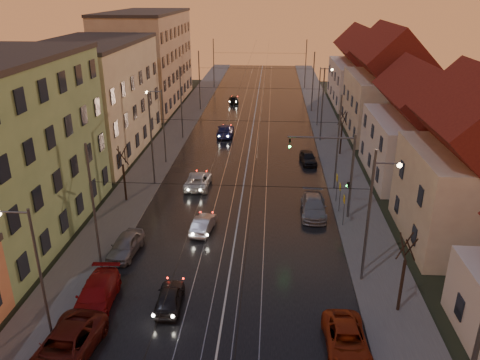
% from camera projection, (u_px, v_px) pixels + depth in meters
% --- Properties ---
extents(road, '(16.00, 120.00, 0.04)m').
position_uv_depth(road, '(251.00, 137.00, 59.49)').
color(road, black).
rests_on(road, ground).
extents(sidewalk_left, '(4.00, 120.00, 0.15)m').
position_uv_depth(sidewalk_left, '(174.00, 135.00, 60.10)').
color(sidewalk_left, '#4C4C4C').
rests_on(sidewalk_left, ground).
extents(sidewalk_right, '(4.00, 120.00, 0.15)m').
position_uv_depth(sidewalk_right, '(330.00, 139.00, 58.83)').
color(sidewalk_right, '#4C4C4C').
rests_on(sidewalk_right, ground).
extents(tram_rail_0, '(0.06, 120.00, 0.03)m').
position_uv_depth(tram_rail_0, '(234.00, 137.00, 59.61)').
color(tram_rail_0, gray).
rests_on(tram_rail_0, road).
extents(tram_rail_1, '(0.06, 120.00, 0.03)m').
position_uv_depth(tram_rail_1, '(245.00, 137.00, 59.52)').
color(tram_rail_1, gray).
rests_on(tram_rail_1, road).
extents(tram_rail_2, '(0.06, 120.00, 0.03)m').
position_uv_depth(tram_rail_2, '(257.00, 137.00, 59.42)').
color(tram_rail_2, gray).
rests_on(tram_rail_2, road).
extents(tram_rail_3, '(0.06, 120.00, 0.03)m').
position_uv_depth(tram_rail_3, '(268.00, 138.00, 59.33)').
color(tram_rail_3, gray).
rests_on(tram_rail_3, road).
extents(apartment_left_2, '(10.00, 20.00, 12.00)m').
position_uv_depth(apartment_left_2, '(95.00, 99.00, 52.79)').
color(apartment_left_2, '#B9B18F').
rests_on(apartment_left_2, ground).
extents(apartment_left_3, '(10.00, 24.00, 14.00)m').
position_uv_depth(apartment_left_3, '(147.00, 60.00, 74.56)').
color(apartment_left_3, tan).
rests_on(apartment_left_3, ground).
extents(house_right_1, '(8.67, 10.20, 10.80)m').
position_uv_depth(house_right_1, '(474.00, 173.00, 33.27)').
color(house_right_1, '#B6A58C').
rests_on(house_right_1, ground).
extents(house_right_2, '(9.18, 12.24, 9.20)m').
position_uv_depth(house_right_2, '(420.00, 132.00, 45.57)').
color(house_right_2, beige).
rests_on(house_right_2, ground).
extents(house_right_3, '(9.18, 14.28, 11.50)m').
position_uv_depth(house_right_3, '(387.00, 89.00, 58.97)').
color(house_right_3, '#B6A58C').
rests_on(house_right_3, ground).
extents(house_right_4, '(9.18, 16.32, 10.00)m').
position_uv_depth(house_right_4, '(362.00, 72.00, 75.87)').
color(house_right_4, beige).
rests_on(house_right_4, ground).
extents(catenary_pole_l_1, '(0.16, 0.16, 9.00)m').
position_uv_depth(catenary_pole_l_1, '(94.00, 211.00, 29.72)').
color(catenary_pole_l_1, '#595B60').
rests_on(catenary_pole_l_1, ground).
extents(catenary_pole_r_1, '(0.16, 0.16, 9.00)m').
position_uv_depth(catenary_pole_r_1, '(368.00, 219.00, 28.63)').
color(catenary_pole_r_1, '#595B60').
rests_on(catenary_pole_r_1, ground).
extents(catenary_pole_l_2, '(0.16, 0.16, 9.00)m').
position_uv_depth(catenary_pole_l_2, '(152.00, 140.00, 43.57)').
color(catenary_pole_l_2, '#595B60').
rests_on(catenary_pole_l_2, ground).
extents(catenary_pole_r_2, '(0.16, 0.16, 9.00)m').
position_uv_depth(catenary_pole_r_2, '(338.00, 144.00, 42.47)').
color(catenary_pole_r_2, '#595B60').
rests_on(catenary_pole_r_2, ground).
extents(catenary_pole_l_3, '(0.16, 0.16, 9.00)m').
position_uv_depth(catenary_pole_l_3, '(181.00, 103.00, 57.41)').
color(catenary_pole_l_3, '#595B60').
rests_on(catenary_pole_l_3, ground).
extents(catenary_pole_r_3, '(0.16, 0.16, 9.00)m').
position_uv_depth(catenary_pole_r_3, '(322.00, 106.00, 56.31)').
color(catenary_pole_r_3, '#595B60').
rests_on(catenary_pole_r_3, ground).
extents(catenary_pole_l_4, '(0.16, 0.16, 9.00)m').
position_uv_depth(catenary_pole_l_4, '(199.00, 81.00, 71.25)').
color(catenary_pole_l_4, '#595B60').
rests_on(catenary_pole_l_4, ground).
extents(catenary_pole_r_4, '(0.16, 0.16, 9.00)m').
position_uv_depth(catenary_pole_r_4, '(313.00, 83.00, 70.16)').
color(catenary_pole_r_4, '#595B60').
rests_on(catenary_pole_r_4, ground).
extents(catenary_pole_l_5, '(0.16, 0.16, 9.00)m').
position_uv_depth(catenary_pole_l_5, '(214.00, 64.00, 87.86)').
color(catenary_pole_l_5, '#595B60').
rests_on(catenary_pole_l_5, ground).
extents(catenary_pole_r_5, '(0.16, 0.16, 9.00)m').
position_uv_depth(catenary_pole_r_5, '(306.00, 65.00, 86.77)').
color(catenary_pole_r_5, '#595B60').
rests_on(catenary_pole_r_5, ground).
extents(street_lamp_0, '(1.75, 0.32, 8.00)m').
position_uv_depth(street_lamp_0, '(33.00, 265.00, 23.15)').
color(street_lamp_0, '#595B60').
rests_on(street_lamp_0, ground).
extents(street_lamp_1, '(1.75, 0.32, 8.00)m').
position_uv_depth(street_lamp_1, '(374.00, 207.00, 29.37)').
color(street_lamp_1, '#595B60').
rests_on(street_lamp_1, ground).
extents(street_lamp_2, '(1.75, 0.32, 8.00)m').
position_uv_depth(street_lamp_2, '(160.00, 119.00, 48.99)').
color(street_lamp_2, '#595B60').
rests_on(street_lamp_2, ground).
extents(street_lamp_3, '(1.75, 0.32, 8.00)m').
position_uv_depth(street_lamp_3, '(321.00, 91.00, 62.59)').
color(street_lamp_3, '#595B60').
rests_on(street_lamp_3, ground).
extents(traffic_light_mast, '(5.30, 0.32, 7.20)m').
position_uv_depth(traffic_light_mast, '(340.00, 166.00, 36.93)').
color(traffic_light_mast, '#595B60').
rests_on(traffic_light_mast, ground).
extents(bare_tree_0, '(1.09, 1.09, 5.11)m').
position_uv_depth(bare_tree_0, '(124.00, 175.00, 40.74)').
color(bare_tree_0, black).
rests_on(bare_tree_0, ground).
extents(bare_tree_1, '(1.09, 1.09, 5.11)m').
position_uv_depth(bare_tree_1, '(403.00, 276.00, 26.52)').
color(bare_tree_1, black).
rests_on(bare_tree_1, ground).
extents(bare_tree_2, '(1.09, 1.09, 5.11)m').
position_uv_depth(bare_tree_2, '(341.00, 134.00, 52.35)').
color(bare_tree_2, black).
rests_on(bare_tree_2, ground).
extents(driving_car_0, '(1.66, 3.74, 1.25)m').
position_uv_depth(driving_car_0, '(170.00, 297.00, 27.72)').
color(driving_car_0, black).
rests_on(driving_car_0, ground).
extents(driving_car_1, '(1.77, 3.87, 1.23)m').
position_uv_depth(driving_car_1, '(203.00, 224.00, 36.35)').
color(driving_car_1, '#A8A7AD').
rests_on(driving_car_1, ground).
extents(driving_car_2, '(2.22, 4.75, 1.32)m').
position_uv_depth(driving_car_2, '(198.00, 180.00, 44.49)').
color(driving_car_2, '#BBBBBB').
rests_on(driving_car_2, ground).
extents(driving_car_3, '(2.21, 5.09, 1.46)m').
position_uv_depth(driving_car_3, '(225.00, 130.00, 59.98)').
color(driving_car_3, navy).
rests_on(driving_car_3, ground).
extents(driving_car_4, '(1.96, 3.83, 1.25)m').
position_uv_depth(driving_car_4, '(234.00, 99.00, 77.06)').
color(driving_car_4, black).
rests_on(driving_car_4, ground).
extents(parked_left_1, '(3.03, 5.79, 1.56)m').
position_uv_depth(parked_left_1, '(65.00, 348.00, 23.59)').
color(parked_left_1, '#4F130D').
rests_on(parked_left_1, ground).
extents(parked_left_2, '(2.37, 5.21, 1.48)m').
position_uv_depth(parked_left_2, '(96.00, 295.00, 27.72)').
color(parked_left_2, maroon).
rests_on(parked_left_2, ground).
extents(parked_left_3, '(2.04, 4.29, 1.42)m').
position_uv_depth(parked_left_3, '(125.00, 245.00, 33.18)').
color(parked_left_3, gray).
rests_on(parked_left_3, ground).
extents(parked_right_0, '(2.25, 4.73, 1.30)m').
position_uv_depth(parked_right_0, '(346.00, 341.00, 24.26)').
color(parked_right_0, maroon).
rests_on(parked_right_0, ground).
extents(parked_right_1, '(2.16, 5.08, 1.46)m').
position_uv_depth(parked_right_1, '(314.00, 206.00, 39.04)').
color(parked_right_1, gray).
rests_on(parked_right_1, ground).
extents(parked_right_2, '(1.94, 3.94, 1.29)m').
position_uv_depth(parked_right_2, '(308.00, 158.00, 50.51)').
color(parked_right_2, black).
rests_on(parked_right_2, ground).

